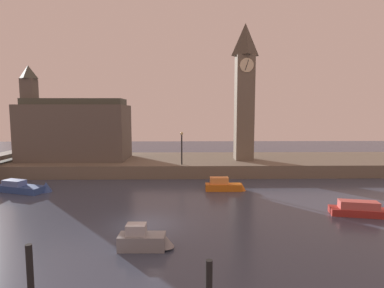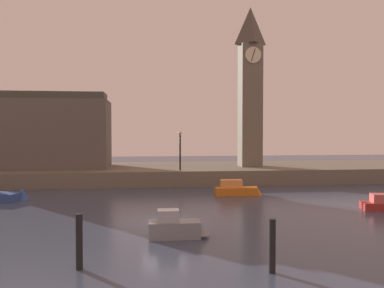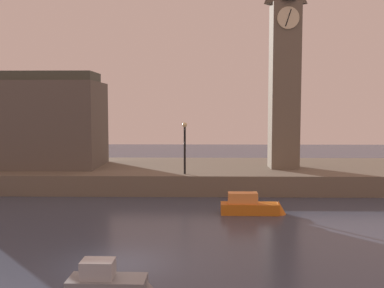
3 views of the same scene
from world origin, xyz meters
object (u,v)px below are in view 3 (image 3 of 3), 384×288
(parliament_hall, at_px, (19,120))
(boat_cruiser_grey, at_px, (113,287))
(clock_tower, at_px, (285,58))
(boat_patrol_orange, at_px, (254,206))
(streetlamp, at_px, (185,142))

(parliament_hall, bearing_deg, boat_cruiser_grey, -62.12)
(parliament_hall, bearing_deg, clock_tower, -1.92)
(parliament_hall, distance_m, boat_patrol_orange, 21.81)
(parliament_hall, height_order, streetlamp, parliament_hall)
(streetlamp, relative_size, boat_cruiser_grey, 1.24)
(parliament_hall, xyz_separation_m, streetlamp, (14.01, -4.40, -1.47))
(clock_tower, height_order, parliament_hall, clock_tower)
(parliament_hall, distance_m, boat_cruiser_grey, 26.68)
(streetlamp, bearing_deg, boat_cruiser_grey, -95.28)
(streetlamp, bearing_deg, boat_patrol_orange, -54.80)
(clock_tower, relative_size, streetlamp, 4.48)
(streetlamp, distance_m, boat_patrol_orange, 8.36)
(boat_patrol_orange, distance_m, boat_cruiser_grey, 13.98)
(clock_tower, relative_size, parliament_hall, 1.30)
(clock_tower, height_order, boat_patrol_orange, clock_tower)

